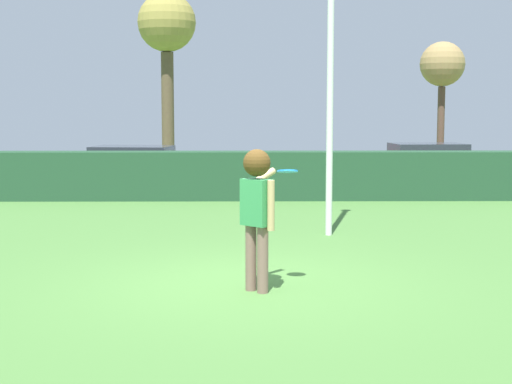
{
  "coord_description": "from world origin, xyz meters",
  "views": [
    {
      "loc": [
        0.03,
        -9.61,
        2.26
      ],
      "look_at": [
        0.14,
        0.62,
        1.15
      ],
      "focal_mm": 52.64,
      "sensor_mm": 36.0,
      "label": 1
    }
  ],
  "objects_px": {
    "parked_car_white": "(133,166)",
    "willow_tree": "(167,31)",
    "person": "(257,201)",
    "bare_elm_tree": "(442,68)",
    "frisbee": "(288,171)",
    "lamppost": "(331,23)",
    "parked_car_red": "(428,161)"
  },
  "relations": [
    {
      "from": "parked_car_white",
      "to": "lamppost",
      "type": "bearing_deg",
      "value": -59.32
    },
    {
      "from": "parked_car_white",
      "to": "willow_tree",
      "type": "height_order",
      "value": "willow_tree"
    },
    {
      "from": "lamppost",
      "to": "bare_elm_tree",
      "type": "xyz_separation_m",
      "value": [
        5.1,
        12.05,
        -0.08
      ]
    },
    {
      "from": "lamppost",
      "to": "parked_car_white",
      "type": "xyz_separation_m",
      "value": [
        -4.81,
        8.11,
        -3.11
      ]
    },
    {
      "from": "person",
      "to": "frisbee",
      "type": "distance_m",
      "value": 0.57
    },
    {
      "from": "parked_car_white",
      "to": "frisbee",
      "type": "bearing_deg",
      "value": -72.47
    },
    {
      "from": "parked_car_red",
      "to": "willow_tree",
      "type": "distance_m",
      "value": 9.78
    },
    {
      "from": "parked_car_red",
      "to": "willow_tree",
      "type": "relative_size",
      "value": 0.69
    },
    {
      "from": "parked_car_white",
      "to": "person",
      "type": "bearing_deg",
      "value": -74.43
    },
    {
      "from": "person",
      "to": "bare_elm_tree",
      "type": "bearing_deg",
      "value": 68.45
    },
    {
      "from": "parked_car_white",
      "to": "bare_elm_tree",
      "type": "xyz_separation_m",
      "value": [
        9.91,
        3.94,
        3.03
      ]
    },
    {
      "from": "lamppost",
      "to": "bare_elm_tree",
      "type": "bearing_deg",
      "value": 67.06
    },
    {
      "from": "lamppost",
      "to": "parked_car_white",
      "type": "height_order",
      "value": "lamppost"
    },
    {
      "from": "bare_elm_tree",
      "to": "lamppost",
      "type": "bearing_deg",
      "value": -112.94
    },
    {
      "from": "person",
      "to": "parked_car_white",
      "type": "relative_size",
      "value": 0.41
    },
    {
      "from": "bare_elm_tree",
      "to": "parked_car_white",
      "type": "bearing_deg",
      "value": -158.32
    },
    {
      "from": "person",
      "to": "parked_car_red",
      "type": "distance_m",
      "value": 15.14
    },
    {
      "from": "parked_car_white",
      "to": "parked_car_red",
      "type": "relative_size",
      "value": 1.01
    },
    {
      "from": "frisbee",
      "to": "bare_elm_tree",
      "type": "height_order",
      "value": "bare_elm_tree"
    },
    {
      "from": "person",
      "to": "willow_tree",
      "type": "bearing_deg",
      "value": 99.76
    },
    {
      "from": "bare_elm_tree",
      "to": "parked_car_red",
      "type": "bearing_deg",
      "value": -113.22
    },
    {
      "from": "bare_elm_tree",
      "to": "willow_tree",
      "type": "height_order",
      "value": "willow_tree"
    },
    {
      "from": "frisbee",
      "to": "parked_car_white",
      "type": "height_order",
      "value": "frisbee"
    },
    {
      "from": "frisbee",
      "to": "bare_elm_tree",
      "type": "relative_size",
      "value": 0.06
    },
    {
      "from": "frisbee",
      "to": "lamppost",
      "type": "height_order",
      "value": "lamppost"
    },
    {
      "from": "frisbee",
      "to": "lamppost",
      "type": "xyz_separation_m",
      "value": [
        0.97,
        4.05,
        2.3
      ]
    },
    {
      "from": "willow_tree",
      "to": "parked_car_red",
      "type": "bearing_deg",
      "value": -17.67
    },
    {
      "from": "parked_car_white",
      "to": "bare_elm_tree",
      "type": "distance_m",
      "value": 11.08
    },
    {
      "from": "person",
      "to": "lamppost",
      "type": "distance_m",
      "value": 5.23
    },
    {
      "from": "lamppost",
      "to": "willow_tree",
      "type": "height_order",
      "value": "lamppost"
    },
    {
      "from": "parked_car_red",
      "to": "willow_tree",
      "type": "height_order",
      "value": "willow_tree"
    },
    {
      "from": "person",
      "to": "bare_elm_tree",
      "type": "relative_size",
      "value": 0.39
    }
  ]
}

